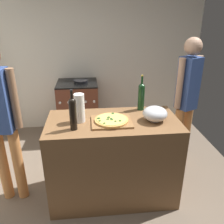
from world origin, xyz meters
TOP-DOWN VIEW (x-y plane):
  - ground_plane at (0.00, 1.23)m, footprint 3.81×3.07m
  - kitchen_wall_rear at (0.00, 2.52)m, footprint 3.81×0.10m
  - counter at (0.21, 0.62)m, footprint 1.36×0.68m
  - cutting_board at (0.18, 0.57)m, footprint 0.40×0.32m
  - pizza at (0.18, 0.57)m, footprint 0.34×0.34m
  - mixing_bowl at (0.62, 0.57)m, footprint 0.25×0.25m
  - paper_towel_roll at (-0.13, 0.63)m, footprint 0.10×0.10m
  - wine_bottle_amber at (-0.18, 0.46)m, footprint 0.07×0.07m
  - wine_bottle_clear at (0.55, 0.88)m, footprint 0.07×0.07m
  - stove at (-0.21, 2.12)m, footprint 0.64×0.62m
  - person_in_stripes at (-0.91, 0.69)m, footprint 0.40×0.21m
  - person_in_red at (1.17, 1.08)m, footprint 0.34×0.27m

SIDE VIEW (x-z plane):
  - ground_plane at x=0.00m, z-range -0.02..0.00m
  - stove at x=-0.21m, z-range -0.02..0.95m
  - counter at x=0.21m, z-range 0.00..0.94m
  - cutting_board at x=0.18m, z-range 0.94..0.96m
  - pizza at x=0.18m, z-range 0.95..0.98m
  - person_in_red at x=1.17m, z-range 0.13..1.83m
  - person_in_stripes at x=-0.91m, z-range 0.14..1.84m
  - mixing_bowl at x=0.62m, z-range 0.94..1.09m
  - paper_towel_roll at x=-0.13m, z-range 0.93..1.23m
  - wine_bottle_clear at x=0.55m, z-range 0.90..1.30m
  - wine_bottle_amber at x=-0.18m, z-range 0.91..1.30m
  - kitchen_wall_rear at x=0.00m, z-range 0.00..2.60m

